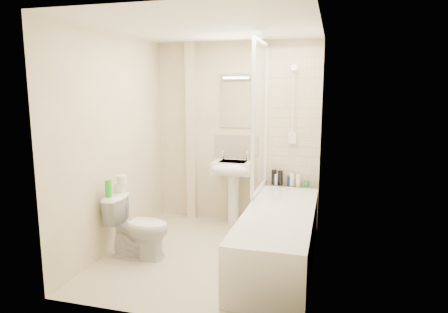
# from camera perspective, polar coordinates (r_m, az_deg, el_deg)

# --- Properties ---
(floor) EXTENTS (2.50, 2.50, 0.00)m
(floor) POSITION_cam_1_polar(r_m,az_deg,el_deg) (4.50, -2.13, -13.87)
(floor) COLOR beige
(floor) RESTS_ON ground
(wall_back) EXTENTS (2.20, 0.02, 2.40)m
(wall_back) POSITION_cam_1_polar(r_m,az_deg,el_deg) (5.36, 1.80, 3.32)
(wall_back) COLOR beige
(wall_back) RESTS_ON ground
(wall_left) EXTENTS (0.02, 2.50, 2.40)m
(wall_left) POSITION_cam_1_polar(r_m,az_deg,el_deg) (4.61, -15.39, 1.91)
(wall_left) COLOR beige
(wall_left) RESTS_ON ground
(wall_right) EXTENTS (0.02, 2.50, 2.40)m
(wall_right) POSITION_cam_1_polar(r_m,az_deg,el_deg) (3.97, 13.08, 0.79)
(wall_right) COLOR beige
(wall_right) RESTS_ON ground
(ceiling) EXTENTS (2.20, 2.50, 0.02)m
(ceiling) POSITION_cam_1_polar(r_m,az_deg,el_deg) (4.16, -2.35, 18.02)
(ceiling) COLOR white
(ceiling) RESTS_ON wall_back
(tile_back) EXTENTS (0.70, 0.01, 1.75)m
(tile_back) POSITION_cam_1_polar(r_m,az_deg,el_deg) (5.20, 9.88, 5.48)
(tile_back) COLOR beige
(tile_back) RESTS_ON wall_back
(tile_right) EXTENTS (0.01, 2.10, 1.75)m
(tile_right) POSITION_cam_1_polar(r_m,az_deg,el_deg) (3.98, 13.05, 4.07)
(tile_right) COLOR beige
(tile_right) RESTS_ON wall_right
(pipe_boxing) EXTENTS (0.12, 0.12, 2.40)m
(pipe_boxing) POSITION_cam_1_polar(r_m,az_deg,el_deg) (5.48, -4.68, 3.44)
(pipe_boxing) COLOR beige
(pipe_boxing) RESTS_ON ground
(splashback) EXTENTS (0.60, 0.02, 0.30)m
(splashback) POSITION_cam_1_polar(r_m,az_deg,el_deg) (5.37, 1.80, 1.51)
(splashback) COLOR beige
(splashback) RESTS_ON wall_back
(mirror) EXTENTS (0.46, 0.01, 0.60)m
(mirror) POSITION_cam_1_polar(r_m,az_deg,el_deg) (5.31, 1.83, 7.38)
(mirror) COLOR white
(mirror) RESTS_ON wall_back
(strip_light) EXTENTS (0.42, 0.07, 0.07)m
(strip_light) POSITION_cam_1_polar(r_m,az_deg,el_deg) (5.29, 1.79, 11.38)
(strip_light) COLOR silver
(strip_light) RESTS_ON wall_back
(bathtub) EXTENTS (0.70, 2.10, 0.55)m
(bathtub) POSITION_cam_1_polar(r_m,az_deg,el_deg) (4.27, 7.82, -11.11)
(bathtub) COLOR white
(bathtub) RESTS_ON ground
(shower_screen) EXTENTS (0.04, 0.92, 1.80)m
(shower_screen) POSITION_cam_1_polar(r_m,az_deg,el_deg) (4.81, 5.21, 5.54)
(shower_screen) COLOR white
(shower_screen) RESTS_ON bathtub
(shower_fixture) EXTENTS (0.10, 0.16, 0.99)m
(shower_fixture) POSITION_cam_1_polar(r_m,az_deg,el_deg) (5.15, 9.85, 6.78)
(shower_fixture) COLOR white
(shower_fixture) RESTS_ON wall_back
(pedestal_sink) EXTENTS (0.51, 0.47, 0.97)m
(pedestal_sink) POSITION_cam_1_polar(r_m,az_deg,el_deg) (5.21, 1.20, -2.61)
(pedestal_sink) COLOR white
(pedestal_sink) RESTS_ON ground
(bottle_black_a) EXTENTS (0.07, 0.07, 0.20)m
(bottle_black_a) POSITION_cam_1_polar(r_m,az_deg,el_deg) (5.26, 7.16, -2.95)
(bottle_black_a) COLOR black
(bottle_black_a) RESTS_ON bathtub
(bottle_white_a) EXTENTS (0.06, 0.06, 0.15)m
(bottle_white_a) POSITION_cam_1_polar(r_m,az_deg,el_deg) (5.27, 7.36, -3.23)
(bottle_white_a) COLOR white
(bottle_white_a) RESTS_ON bathtub
(bottle_black_b) EXTENTS (0.06, 0.06, 0.19)m
(bottle_black_b) POSITION_cam_1_polar(r_m,az_deg,el_deg) (5.25, 8.05, -3.03)
(bottle_black_b) COLOR black
(bottle_black_b) RESTS_ON bathtub
(bottle_blue) EXTENTS (0.06, 0.06, 0.12)m
(bottle_blue) POSITION_cam_1_polar(r_m,az_deg,el_deg) (5.25, 9.25, -3.45)
(bottle_blue) COLOR navy
(bottle_blue) RESTS_ON bathtub
(bottle_cream) EXTENTS (0.06, 0.06, 0.16)m
(bottle_cream) POSITION_cam_1_polar(r_m,az_deg,el_deg) (5.24, 9.67, -3.27)
(bottle_cream) COLOR #FAEFC1
(bottle_cream) RESTS_ON bathtub
(bottle_white_b) EXTENTS (0.06, 0.06, 0.15)m
(bottle_white_b) POSITION_cam_1_polar(r_m,az_deg,el_deg) (5.24, 10.56, -3.38)
(bottle_white_b) COLOR white
(bottle_white_b) RESTS_ON bathtub
(bottle_green) EXTENTS (0.06, 0.06, 0.09)m
(bottle_green) POSITION_cam_1_polar(r_m,az_deg,el_deg) (5.24, 11.71, -3.78)
(bottle_green) COLOR green
(bottle_green) RESTS_ON bathtub
(toilet) EXTENTS (0.42, 0.68, 0.67)m
(toilet) POSITION_cam_1_polar(r_m,az_deg,el_deg) (4.43, -12.11, -9.76)
(toilet) COLOR white
(toilet) RESTS_ON ground
(toilet_roll_lower) EXTENTS (0.12, 0.12, 0.11)m
(toilet_roll_lower) POSITION_cam_1_polar(r_m,az_deg,el_deg) (4.53, -14.69, -4.30)
(toilet_roll_lower) COLOR white
(toilet_roll_lower) RESTS_ON toilet
(toilet_roll_upper) EXTENTS (0.11, 0.11, 0.09)m
(toilet_roll_upper) POSITION_cam_1_polar(r_m,az_deg,el_deg) (4.45, -14.39, -3.21)
(toilet_roll_upper) COLOR white
(toilet_roll_upper) RESTS_ON toilet_roll_lower
(green_bottle) EXTENTS (0.07, 0.07, 0.18)m
(green_bottle) POSITION_cam_1_polar(r_m,az_deg,el_deg) (4.35, -16.19, -4.43)
(green_bottle) COLOR green
(green_bottle) RESTS_ON toilet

